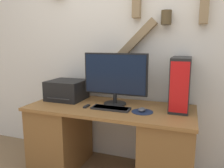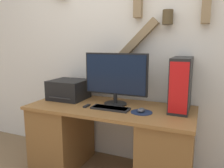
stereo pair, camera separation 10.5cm
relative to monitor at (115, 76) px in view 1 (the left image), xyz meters
name	(u,v)px [view 1 (the left image)]	position (x,y,z in m)	size (l,w,h in m)	color
wall_back	(122,42)	(-0.02, 0.31, 0.34)	(6.40, 0.15, 2.70)	silver
desk	(110,140)	(-0.02, -0.09, -0.64)	(1.62, 0.70, 0.73)	brown
monitor	(115,76)	(0.00, 0.00, 0.00)	(0.66, 0.23, 0.52)	black
keyboard	(111,108)	(0.02, -0.18, -0.28)	(0.36, 0.14, 0.02)	black
mousepad	(142,112)	(0.32, -0.16, -0.29)	(0.20, 0.20, 0.00)	#19233D
mouse	(142,110)	(0.31, -0.15, -0.27)	(0.06, 0.10, 0.03)	#4C4C51
computer_tower	(180,84)	(0.62, 0.06, -0.04)	(0.17, 0.42, 0.49)	black
printer	(67,90)	(-0.57, 0.01, -0.18)	(0.38, 0.36, 0.21)	black
remote_control	(87,106)	(-0.23, -0.19, -0.28)	(0.03, 0.10, 0.02)	black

